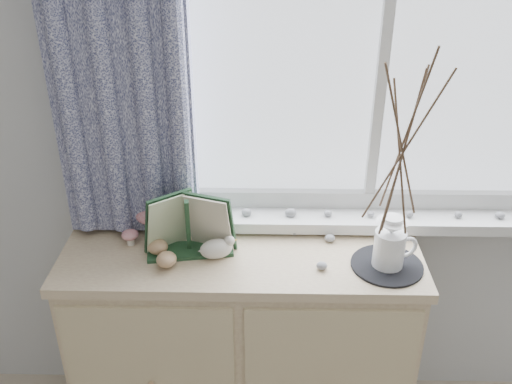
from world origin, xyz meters
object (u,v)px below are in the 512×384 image
Objects in this scene: sideboard at (243,346)px; toadstool_cluster at (159,221)px; botanical_book at (187,228)px; twig_pitcher at (403,144)px.

toadstool_cluster is at bearing 162.39° from sideboard.
botanical_book is 0.71m from twig_pitcher.
twig_pitcher reaches higher than botanical_book.
sideboard is at bearing 152.78° from twig_pitcher.
botanical_book is (-0.17, -0.04, 0.54)m from sideboard.
toadstool_cluster is 0.31× the size of twig_pitcher.
sideboard is 1.61× the size of twig_pitcher.
twig_pitcher is at bearing -9.13° from sideboard.
botanical_book reaches higher than sideboard.
twig_pitcher is at bearing -12.83° from botanical_book.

